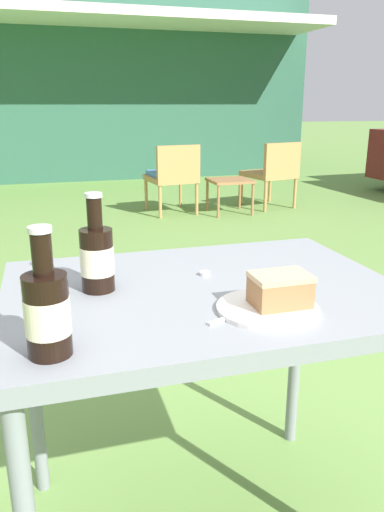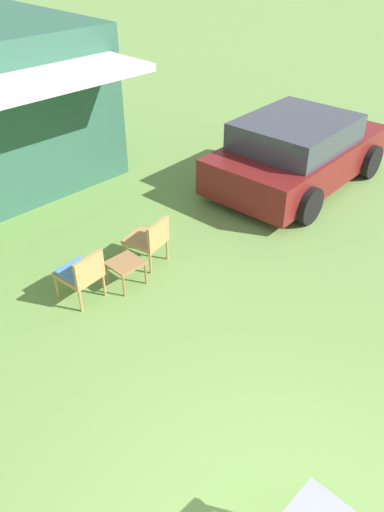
{
  "view_description": "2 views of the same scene",
  "coord_description": "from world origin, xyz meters",
  "px_view_note": "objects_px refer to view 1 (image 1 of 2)",
  "views": [
    {
      "loc": [
        -0.35,
        -1.09,
        1.18
      ],
      "look_at": [
        0.0,
        0.1,
        0.8
      ],
      "focal_mm": 35.0,
      "sensor_mm": 36.0,
      "label": 1
    },
    {
      "loc": [
        -1.76,
        -0.54,
        4.4
      ],
      "look_at": [
        1.82,
        2.99,
        0.9
      ],
      "focal_mm": 35.0,
      "sensor_mm": 36.0,
      "label": 2
    }
  ],
  "objects_px": {
    "cola_bottle_near": "(97,257)",
    "wicker_chair_cushioned": "(172,174)",
    "garden_side_table": "(230,184)",
    "patio_table": "(203,315)",
    "cola_bottle_far": "(47,311)",
    "wicker_chair_plain": "(273,171)",
    "cake_on_plate": "(275,297)"
  },
  "relations": [
    {
      "from": "patio_table",
      "to": "cake_on_plate",
      "type": "xyz_separation_m",
      "value": [
        0.11,
        -0.18,
        0.1
      ]
    },
    {
      "from": "wicker_chair_cushioned",
      "to": "cola_bottle_far",
      "type": "distance_m",
      "value": 4.71
    },
    {
      "from": "wicker_chair_cushioned",
      "to": "cake_on_plate",
      "type": "bearing_deg",
      "value": 72.07
    },
    {
      "from": "wicker_chair_plain",
      "to": "patio_table",
      "type": "height_order",
      "value": "wicker_chair_plain"
    },
    {
      "from": "wicker_chair_cushioned",
      "to": "patio_table",
      "type": "height_order",
      "value": "wicker_chair_cushioned"
    },
    {
      "from": "cake_on_plate",
      "to": "cola_bottle_far",
      "type": "bearing_deg",
      "value": -171.25
    },
    {
      "from": "wicker_chair_cushioned",
      "to": "cola_bottle_far",
      "type": "relative_size",
      "value": 3.23
    },
    {
      "from": "wicker_chair_plain",
      "to": "garden_side_table",
      "type": "distance_m",
      "value": 0.61
    },
    {
      "from": "garden_side_table",
      "to": "patio_table",
      "type": "height_order",
      "value": "patio_table"
    },
    {
      "from": "cake_on_plate",
      "to": "cola_bottle_near",
      "type": "height_order",
      "value": "cola_bottle_near"
    },
    {
      "from": "wicker_chair_plain",
      "to": "garden_side_table",
      "type": "bearing_deg",
      "value": 2.26
    },
    {
      "from": "patio_table",
      "to": "cola_bottle_far",
      "type": "distance_m",
      "value": 0.47
    },
    {
      "from": "patio_table",
      "to": "cake_on_plate",
      "type": "height_order",
      "value": "cake_on_plate"
    },
    {
      "from": "garden_side_table",
      "to": "cola_bottle_far",
      "type": "xyz_separation_m",
      "value": [
        -1.96,
        -4.32,
        0.5
      ]
    },
    {
      "from": "wicker_chair_cushioned",
      "to": "garden_side_table",
      "type": "xyz_separation_m",
      "value": [
        0.61,
        -0.17,
        -0.1
      ]
    },
    {
      "from": "wicker_chair_plain",
      "to": "cake_on_plate",
      "type": "xyz_separation_m",
      "value": [
        -2.08,
        -4.4,
        0.35
      ]
    },
    {
      "from": "wicker_chair_cushioned",
      "to": "garden_side_table",
      "type": "distance_m",
      "value": 0.64
    },
    {
      "from": "garden_side_table",
      "to": "wicker_chair_plain",
      "type": "bearing_deg",
      "value": 14.43
    },
    {
      "from": "cola_bottle_near",
      "to": "cola_bottle_far",
      "type": "xyz_separation_m",
      "value": [
        -0.12,
        -0.3,
        0.0
      ]
    },
    {
      "from": "cola_bottle_near",
      "to": "wicker_chair_plain",
      "type": "bearing_deg",
      "value": 59.73
    },
    {
      "from": "patio_table",
      "to": "cola_bottle_far",
      "type": "relative_size",
      "value": 4.04
    },
    {
      "from": "wicker_chair_cushioned",
      "to": "patio_table",
      "type": "distance_m",
      "value": 4.36
    },
    {
      "from": "garden_side_table",
      "to": "cake_on_plate",
      "type": "height_order",
      "value": "cake_on_plate"
    },
    {
      "from": "wicker_chair_plain",
      "to": "cola_bottle_far",
      "type": "height_order",
      "value": "cola_bottle_far"
    },
    {
      "from": "wicker_chair_cushioned",
      "to": "cola_bottle_far",
      "type": "bearing_deg",
      "value": 66.58
    },
    {
      "from": "cake_on_plate",
      "to": "wicker_chair_cushioned",
      "type": "bearing_deg",
      "value": 78.69
    },
    {
      "from": "cola_bottle_near",
      "to": "cake_on_plate",
      "type": "bearing_deg",
      "value": -32.86
    },
    {
      "from": "wicker_chair_plain",
      "to": "cake_on_plate",
      "type": "relative_size",
      "value": 3.43
    },
    {
      "from": "garden_side_table",
      "to": "cake_on_plate",
      "type": "distance_m",
      "value": 4.52
    },
    {
      "from": "cola_bottle_near",
      "to": "wicker_chair_cushioned",
      "type": "bearing_deg",
      "value": 73.54
    },
    {
      "from": "wicker_chair_plain",
      "to": "cola_bottle_near",
      "type": "relative_size",
      "value": 3.23
    },
    {
      "from": "cola_bottle_near",
      "to": "cola_bottle_far",
      "type": "bearing_deg",
      "value": -111.31
    }
  ]
}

